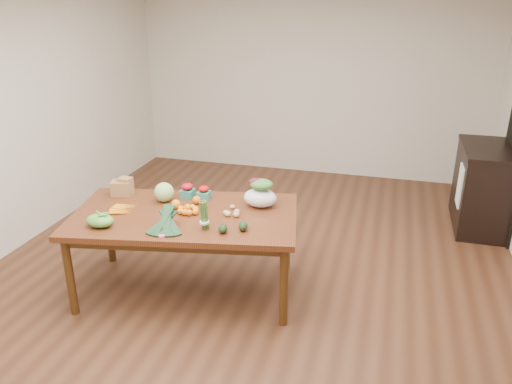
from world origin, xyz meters
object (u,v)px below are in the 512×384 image
(paper_bag, at_px, (121,187))
(dining_table, at_px, (187,252))
(asparagus_bundle, at_px, (204,215))
(salad_bag, at_px, (260,194))
(cabinet, at_px, (481,187))
(mandarin_cluster, at_px, (188,209))
(kale_bunch, at_px, (164,223))
(cabbage, at_px, (164,192))

(paper_bag, bearing_deg, dining_table, -17.74)
(paper_bag, height_order, asparagus_bundle, asparagus_bundle)
(paper_bag, xyz_separation_m, salad_bag, (1.31, 0.09, 0.03))
(cabinet, height_order, salad_bag, salad_bag)
(asparagus_bundle, bearing_deg, paper_bag, 143.93)
(paper_bag, bearing_deg, asparagus_bundle, -25.29)
(paper_bag, distance_m, asparagus_bundle, 1.12)
(dining_table, distance_m, mandarin_cluster, 0.42)
(paper_bag, bearing_deg, salad_bag, 3.96)
(mandarin_cluster, relative_size, salad_bag, 0.62)
(mandarin_cluster, bearing_deg, paper_bag, 163.74)
(dining_table, height_order, paper_bag, paper_bag)
(kale_bunch, bearing_deg, cabbage, 104.79)
(paper_bag, height_order, salad_bag, salad_bag)
(dining_table, xyz_separation_m, paper_bag, (-0.73, 0.23, 0.46))
(dining_table, relative_size, mandarin_cluster, 10.58)
(dining_table, xyz_separation_m, mandarin_cluster, (0.03, 0.01, 0.42))
(cabbage, distance_m, mandarin_cluster, 0.36)
(asparagus_bundle, bearing_deg, kale_bunch, -167.12)
(asparagus_bundle, bearing_deg, mandarin_cluster, 123.61)
(cabinet, height_order, mandarin_cluster, cabinet)
(cabbage, xyz_separation_m, salad_bag, (0.86, 0.12, 0.02))
(mandarin_cluster, distance_m, asparagus_bundle, 0.37)
(asparagus_bundle, distance_m, salad_bag, 0.64)
(salad_bag, bearing_deg, cabinet, 40.96)
(dining_table, distance_m, kale_bunch, 0.59)
(cabbage, height_order, salad_bag, salad_bag)
(cabbage, relative_size, asparagus_bundle, 0.71)
(cabbage, bearing_deg, kale_bunch, -64.43)
(cabinet, relative_size, cabbage, 5.77)
(cabbage, relative_size, kale_bunch, 0.44)
(dining_table, height_order, kale_bunch, kale_bunch)
(kale_bunch, bearing_deg, mandarin_cluster, 73.95)
(cabbage, relative_size, salad_bag, 0.60)
(dining_table, relative_size, salad_bag, 6.51)
(salad_bag, bearing_deg, dining_table, -150.85)
(asparagus_bundle, bearing_deg, salad_bag, 51.06)
(cabinet, bearing_deg, asparagus_bundle, -135.14)
(cabinet, height_order, paper_bag, cabinet)
(mandarin_cluster, height_order, salad_bag, salad_bag)
(cabbage, bearing_deg, cabinet, 33.29)
(cabbage, distance_m, asparagus_bundle, 0.71)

